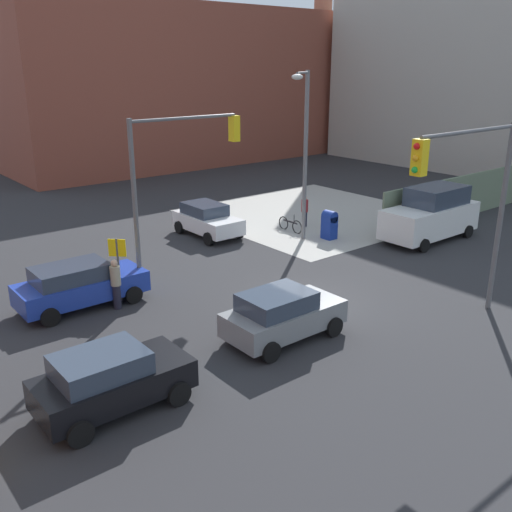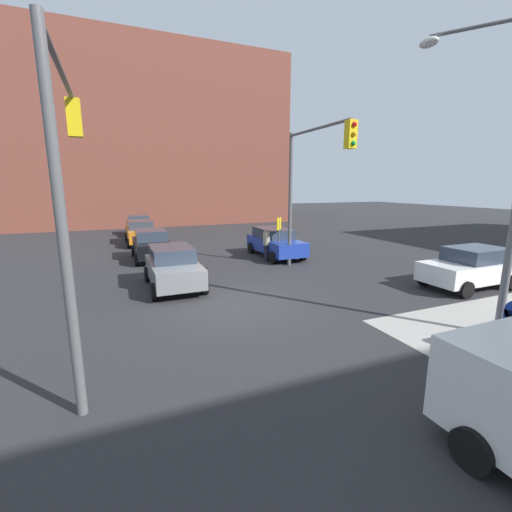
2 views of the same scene
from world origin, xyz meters
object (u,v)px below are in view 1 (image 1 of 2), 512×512
Objects in this scene: smokestack at (321,74)px; bicycle_leaning_on_fence at (290,225)px; pedestrian_crossing at (305,211)px; pedestrian_waiting at (116,283)px; mailbox_blue at (329,224)px; coupe_gray at (282,314)px; street_lamp_corner at (304,144)px; traffic_signal_se_corner at (473,188)px; van_white_delivery at (431,214)px; hatchback_blue at (79,285)px; traffic_signal_nw_corner at (177,168)px; sedan_black at (111,379)px; sedan_white at (207,219)px.

smokestack is 8.23× the size of bicycle_leaning_on_fence.
pedestrian_waiting is (-12.60, -3.60, 0.09)m from pedestrian_crossing.
mailbox_blue is 0.37× the size of coupe_gray.
street_lamp_corner is 4.79× the size of pedestrian_crossing.
van_white_delivery is at bearing 40.07° from traffic_signal_se_corner.
traffic_signal_se_corner is at bearing 47.88° from pedestrian_waiting.
traffic_signal_se_corner reaches higher than coupe_gray.
mailbox_blue is 0.26× the size of van_white_delivery.
van_white_delivery is (16.73, -2.97, 0.44)m from hatchback_blue.
traffic_signal_nw_corner is at bearing -161.93° from bicycle_leaning_on_fence.
traffic_signal_nw_corner is 9.54m from sedan_black.
smokestack is at bearing 39.14° from sedan_black.
sedan_white is at bearing 66.95° from coupe_gray.
van_white_delivery reaches higher than sedan_white.
van_white_delivery is (12.80, 3.46, 0.44)m from coupe_gray.
traffic_signal_se_corner is 3.56× the size of pedestrian_waiting.
sedan_black is 2.11× the size of pedestrian_waiting.
smokestack is 50.89m from sedan_black.
hatchback_blue is 13.80m from pedestrian_crossing.
sedan_black is 1.00× the size of sedan_white.
sedan_black is 16.94m from bicycle_leaning_on_fence.
coupe_gray is (5.89, 0.21, 0.00)m from sedan_black.
pedestrian_waiting is (2.90, 5.67, 0.12)m from sedan_black.
smokestack is 45.40m from hatchback_blue.
traffic_signal_nw_corner is 3.89× the size of pedestrian_crossing.
bicycle_leaning_on_fence is at bearing 105.28° from mailbox_blue.
pedestrian_waiting is at bearing 118.66° from coupe_gray.
sedan_white reaches higher than mailbox_blue.
traffic_signal_nw_corner is 10.58m from pedestrian_crossing.
hatchback_blue is 9.69m from sedan_white.
street_lamp_corner is 15.98m from sedan_black.
smokestack is 10.07× the size of mailbox_blue.
bicycle_leaning_on_fence is (-4.39, 5.40, -0.93)m from van_white_delivery.
pedestrian_crossing reaches higher than sedan_white.
sedan_black is at bearing -106.43° from hatchback_blue.
van_white_delivery reaches higher than hatchback_blue.
street_lamp_corner is 4.19m from mailbox_blue.
sedan_black is at bearing -168.90° from van_white_delivery.
pedestrian_crossing is at bearing 43.29° from coupe_gray.
van_white_delivery is at bearing -42.49° from sedan_white.
pedestrian_waiting reaches higher than bicycle_leaning_on_fence.
hatchback_blue is 2.57× the size of bicycle_leaning_on_fence.
van_white_delivery is at bearing -36.65° from street_lamp_corner.
pedestrian_waiting is (-7.63, -5.47, 0.12)m from sedan_white.
smokestack is 35.35m from van_white_delivery.
smokestack reaches higher than bicycle_leaning_on_fence.
street_lamp_corner is 2.05× the size of coupe_gray.
bicycle_leaning_on_fence is at bearing 129.10° from van_white_delivery.
pedestrian_crossing is at bearing 108.83° from pedestrian_waiting.
sedan_black is 15.33m from sedan_white.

